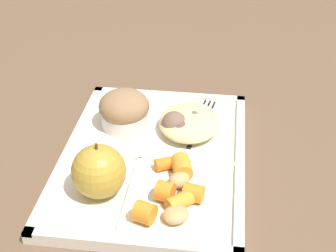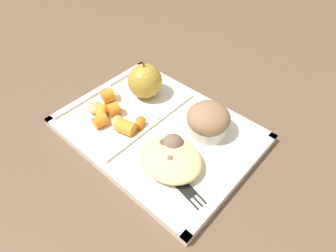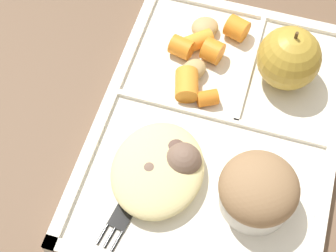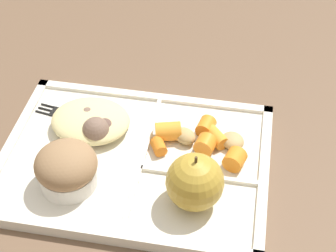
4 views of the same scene
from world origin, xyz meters
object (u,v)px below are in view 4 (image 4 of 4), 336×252
(green_apple, at_px, (195,182))
(bran_muffin, at_px, (67,168))
(plastic_fork, at_px, (73,117))
(lunch_tray, at_px, (135,161))

(green_apple, distance_m, bran_muffin, 0.17)
(bran_muffin, xyz_separation_m, plastic_fork, (0.03, -0.12, -0.03))
(plastic_fork, bearing_deg, green_apple, 148.14)
(lunch_tray, xyz_separation_m, green_apple, (-0.09, 0.06, 0.04))
(lunch_tray, distance_m, green_apple, 0.12)
(lunch_tray, height_order, plastic_fork, lunch_tray)
(plastic_fork, bearing_deg, lunch_tray, 148.96)
(bran_muffin, bearing_deg, plastic_fork, -75.00)
(green_apple, height_order, bran_muffin, green_apple)
(green_apple, relative_size, bran_muffin, 1.00)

